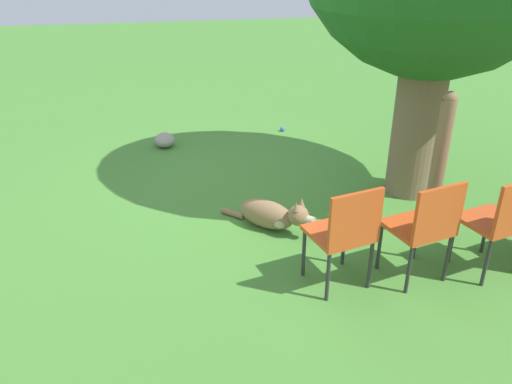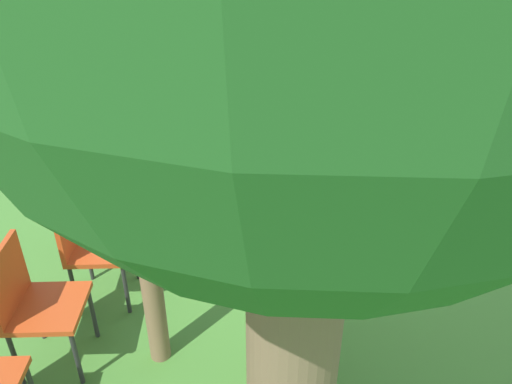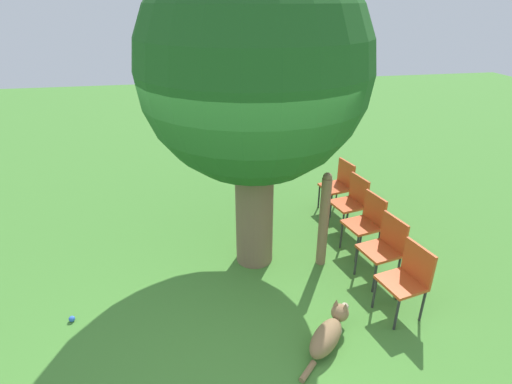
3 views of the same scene
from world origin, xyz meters
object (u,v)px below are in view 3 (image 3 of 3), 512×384
red_chair_1 (385,245)px  red_chair_2 (367,220)px  oak_tree (254,72)px  red_chair_0 (408,276)px  dog (329,333)px  red_chair_3 (352,200)px  red_chair_4 (339,183)px  fence_post (324,220)px  tennis_ball (72,319)px

red_chair_1 → red_chair_2: size_ratio=1.00×
oak_tree → red_chair_0: bearing=-42.5°
dog → red_chair_3: bearing=17.4°
red_chair_3 → red_chair_1: bearing=73.8°
red_chair_1 → oak_tree: bearing=-37.7°
oak_tree → red_chair_2: 2.57m
red_chair_1 → red_chair_2: bearing=-106.2°
dog → red_chair_4: (1.18, 2.82, 0.36)m
dog → fence_post: (0.40, 1.40, 0.53)m
dog → oak_tree: bearing=61.1°
red_chair_2 → red_chair_4: size_ratio=1.00×
red_chair_0 → tennis_ball: (-3.73, 0.54, -0.48)m
fence_post → tennis_ball: (-3.12, -0.56, -0.65)m
oak_tree → red_chair_4: (1.66, 1.16, -2.03)m
fence_post → tennis_ball: fence_post is taller
dog → red_chair_1: 1.45m
dog → red_chair_1: (1.05, 0.93, 0.36)m
oak_tree → dog: 2.96m
dog → red_chair_4: bearing=22.1°
red_chair_4 → dog: bearing=55.1°
red_chair_3 → tennis_ball: red_chair_3 is taller
dog → fence_post: bearing=29.0°
red_chair_2 → red_chair_3: 0.63m
oak_tree → tennis_ball: oak_tree is taller
red_chair_4 → tennis_ball: (-3.91, -1.98, -0.48)m
red_chair_2 → fence_post: bearing=0.9°
oak_tree → red_chair_0: 2.86m
red_chair_1 → red_chair_4: same height
red_chair_0 → tennis_ball: bearing=-20.4°
red_chair_0 → oak_tree: bearing=-54.6°
fence_post → red_chair_4: size_ratio=1.55×
tennis_ball → red_chair_1: bearing=1.4°
fence_post → red_chair_1: (0.65, -0.47, -0.17)m
oak_tree → red_chair_1: 2.65m
red_chair_2 → tennis_ball: (-3.82, -0.72, -0.48)m
oak_tree → fence_post: oak_tree is taller
red_chair_2 → tennis_ball: 3.92m
dog → red_chair_2: size_ratio=0.88×
red_chair_2 → red_chair_4: (0.09, 1.26, 0.00)m
red_chair_0 → dog: bearing=4.5°
red_chair_3 → red_chair_4: 0.63m
oak_tree → red_chair_1: (1.53, -0.73, -2.03)m
fence_post → red_chair_3: (0.74, 0.79, -0.17)m
oak_tree → red_chair_2: oak_tree is taller
dog → red_chair_1: bearing=-3.6°
fence_post → red_chair_0: 1.27m
fence_post → red_chair_2: bearing=13.1°
red_chair_0 → red_chair_4: (0.18, 2.52, 0.00)m
oak_tree → fence_post: (0.88, -0.26, -1.86)m
red_chair_3 → dog: bearing=50.4°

